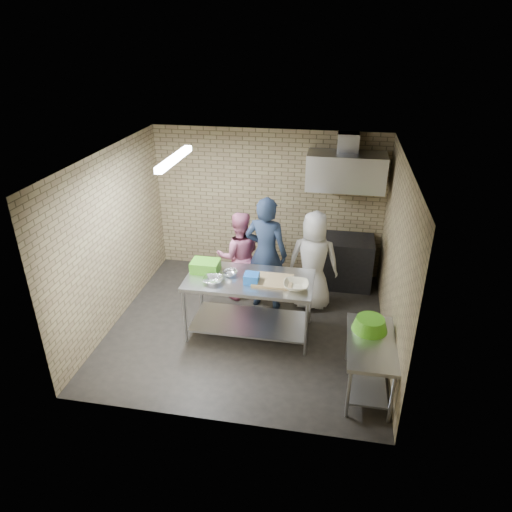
{
  "coord_description": "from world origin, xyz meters",
  "views": [
    {
      "loc": [
        1.22,
        -5.98,
        4.27
      ],
      "look_at": [
        0.1,
        0.2,
        1.15
      ],
      "focal_mm": 32.57,
      "sensor_mm": 36.0,
      "label": 1
    }
  ],
  "objects_px": {
    "bottle_red": "(349,172)",
    "bottle_green": "(373,175)",
    "prep_table": "(250,306)",
    "green_crate": "(205,266)",
    "man_navy": "(266,254)",
    "woman_pink": "(239,256)",
    "blue_tub": "(252,278)",
    "side_counter": "(368,365)",
    "woman_white": "(313,261)",
    "stove": "(338,261)",
    "green_basin": "(370,324)"
  },
  "relations": [
    {
      "from": "woman_pink",
      "to": "woman_white",
      "type": "relative_size",
      "value": 0.93
    },
    {
      "from": "green_basin",
      "to": "bottle_green",
      "type": "height_order",
      "value": "bottle_green"
    },
    {
      "from": "green_basin",
      "to": "woman_white",
      "type": "relative_size",
      "value": 0.27
    },
    {
      "from": "green_crate",
      "to": "bottle_green",
      "type": "bearing_deg",
      "value": 38.05
    },
    {
      "from": "woman_pink",
      "to": "green_crate",
      "type": "bearing_deg",
      "value": 53.12
    },
    {
      "from": "bottle_red",
      "to": "bottle_green",
      "type": "distance_m",
      "value": 0.4
    },
    {
      "from": "blue_tub",
      "to": "man_navy",
      "type": "xyz_separation_m",
      "value": [
        0.07,
        0.9,
        -0.04
      ]
    },
    {
      "from": "prep_table",
      "to": "green_crate",
      "type": "bearing_deg",
      "value": 170.27
    },
    {
      "from": "green_crate",
      "to": "man_navy",
      "type": "bearing_deg",
      "value": 39.78
    },
    {
      "from": "man_navy",
      "to": "woman_pink",
      "type": "bearing_deg",
      "value": -14.15
    },
    {
      "from": "prep_table",
      "to": "woman_white",
      "type": "height_order",
      "value": "woman_white"
    },
    {
      "from": "stove",
      "to": "blue_tub",
      "type": "height_order",
      "value": "blue_tub"
    },
    {
      "from": "side_counter",
      "to": "blue_tub",
      "type": "distance_m",
      "value": 2.0
    },
    {
      "from": "prep_table",
      "to": "bottle_red",
      "type": "bearing_deg",
      "value": 56.61
    },
    {
      "from": "prep_table",
      "to": "woman_pink",
      "type": "height_order",
      "value": "woman_pink"
    },
    {
      "from": "green_crate",
      "to": "green_basin",
      "type": "bearing_deg",
      "value": -19.02
    },
    {
      "from": "bottle_green",
      "to": "woman_pink",
      "type": "relative_size",
      "value": 0.1
    },
    {
      "from": "prep_table",
      "to": "side_counter",
      "type": "xyz_separation_m",
      "value": [
        1.74,
        -0.96,
        -0.09
      ]
    },
    {
      "from": "blue_tub",
      "to": "woman_pink",
      "type": "distance_m",
      "value": 1.21
    },
    {
      "from": "prep_table",
      "to": "bottle_red",
      "type": "xyz_separation_m",
      "value": [
        1.34,
        2.03,
        1.56
      ]
    },
    {
      "from": "blue_tub",
      "to": "green_crate",
      "type": "bearing_deg",
      "value": 163.65
    },
    {
      "from": "side_counter",
      "to": "green_crate",
      "type": "distance_m",
      "value": 2.74
    },
    {
      "from": "prep_table",
      "to": "blue_tub",
      "type": "relative_size",
      "value": 9.0
    },
    {
      "from": "green_basin",
      "to": "woman_pink",
      "type": "height_order",
      "value": "woman_pink"
    },
    {
      "from": "woman_pink",
      "to": "bottle_red",
      "type": "bearing_deg",
      "value": -166.29
    },
    {
      "from": "side_counter",
      "to": "woman_pink",
      "type": "bearing_deg",
      "value": 136.91
    },
    {
      "from": "prep_table",
      "to": "bottle_green",
      "type": "distance_m",
      "value": 3.08
    },
    {
      "from": "prep_table",
      "to": "stove",
      "type": "height_order",
      "value": "prep_table"
    },
    {
      "from": "prep_table",
      "to": "woman_pink",
      "type": "relative_size",
      "value": 1.2
    },
    {
      "from": "man_navy",
      "to": "woman_pink",
      "type": "distance_m",
      "value": 0.57
    },
    {
      "from": "prep_table",
      "to": "woman_pink",
      "type": "xyz_separation_m",
      "value": [
        -0.38,
        1.01,
        0.31
      ]
    },
    {
      "from": "man_navy",
      "to": "woman_white",
      "type": "bearing_deg",
      "value": -160.6
    },
    {
      "from": "green_crate",
      "to": "man_navy",
      "type": "distance_m",
      "value": 1.07
    },
    {
      "from": "stove",
      "to": "man_navy",
      "type": "xyz_separation_m",
      "value": [
        -1.17,
        -0.99,
        0.52
      ]
    },
    {
      "from": "side_counter",
      "to": "woman_pink",
      "type": "relative_size",
      "value": 0.77
    },
    {
      "from": "woman_pink",
      "to": "prep_table",
      "type": "bearing_deg",
      "value": 93.43
    },
    {
      "from": "prep_table",
      "to": "stove",
      "type": "distance_m",
      "value": 2.2
    },
    {
      "from": "green_crate",
      "to": "woman_white",
      "type": "xyz_separation_m",
      "value": [
        1.58,
        0.82,
        -0.18
      ]
    },
    {
      "from": "green_crate",
      "to": "bottle_red",
      "type": "relative_size",
      "value": 2.32
    },
    {
      "from": "prep_table",
      "to": "green_crate",
      "type": "distance_m",
      "value": 0.9
    },
    {
      "from": "prep_table",
      "to": "man_navy",
      "type": "xyz_separation_m",
      "value": [
        0.12,
        0.8,
        0.5
      ]
    },
    {
      "from": "man_navy",
      "to": "prep_table",
      "type": "bearing_deg",
      "value": 90.76
    },
    {
      "from": "side_counter",
      "to": "green_crate",
      "type": "height_order",
      "value": "green_crate"
    },
    {
      "from": "bottle_red",
      "to": "bottle_green",
      "type": "bearing_deg",
      "value": 0.0
    },
    {
      "from": "green_crate",
      "to": "blue_tub",
      "type": "distance_m",
      "value": 0.78
    },
    {
      "from": "green_crate",
      "to": "woman_white",
      "type": "bearing_deg",
      "value": 27.45
    },
    {
      "from": "green_crate",
      "to": "man_navy",
      "type": "xyz_separation_m",
      "value": [
        0.82,
        0.68,
        -0.06
      ]
    },
    {
      "from": "stove",
      "to": "woman_pink",
      "type": "height_order",
      "value": "woman_pink"
    },
    {
      "from": "side_counter",
      "to": "green_basin",
      "type": "xyz_separation_m",
      "value": [
        -0.02,
        0.25,
        0.46
      ]
    },
    {
      "from": "green_basin",
      "to": "woman_white",
      "type": "distance_m",
      "value": 1.85
    }
  ]
}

